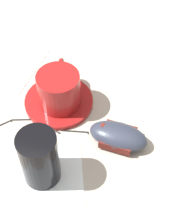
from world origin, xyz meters
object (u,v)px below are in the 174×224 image
object	(u,v)px
computer_mouse	(118,136)
saucer	(59,102)
drinking_glass	(39,158)
coffee_cup	(59,89)

from	to	relation	value
computer_mouse	saucer	bearing A→B (deg)	-28.47
drinking_glass	computer_mouse	bearing A→B (deg)	-141.99
coffee_cup	computer_mouse	bearing A→B (deg)	151.83
saucer	computer_mouse	distance (m)	0.15
coffee_cup	drinking_glass	distance (m)	0.16
computer_mouse	coffee_cup	bearing A→B (deg)	-28.17
drinking_glass	saucer	bearing A→B (deg)	-86.12
coffee_cup	saucer	bearing A→B (deg)	-37.94
saucer	coffee_cup	distance (m)	0.04
saucer	coffee_cup	bearing A→B (deg)	142.06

